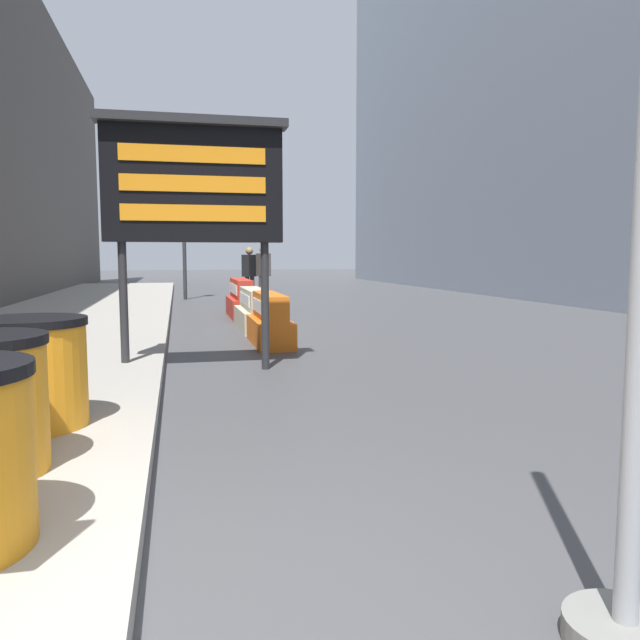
{
  "coord_description": "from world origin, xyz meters",
  "views": [
    {
      "loc": [
        0.2,
        -2.17,
        1.44
      ],
      "look_at": [
        1.99,
        5.67,
        0.6
      ],
      "focal_mm": 35.0,
      "sensor_mm": 36.0,
      "label": 1
    }
  ],
  "objects_px": {
    "barrel_drum_back": "(31,372)",
    "traffic_light_near_curb": "(183,202)",
    "jersey_barrier_red_striped": "(241,300)",
    "pedestrian_worker": "(263,270)",
    "jersey_barrier_cream": "(254,312)",
    "traffic_cone_far": "(242,300)",
    "pedestrian_passerby": "(250,270)",
    "traffic_cone_mid": "(248,309)",
    "jersey_barrier_orange_near": "(270,322)",
    "message_board": "(194,184)",
    "traffic_cone_near": "(262,293)"
  },
  "relations": [
    {
      "from": "pedestrian_worker",
      "to": "traffic_cone_mid",
      "type": "bearing_deg",
      "value": 151.75
    },
    {
      "from": "traffic_cone_mid",
      "to": "pedestrian_worker",
      "type": "relative_size",
      "value": 0.42
    },
    {
      "from": "message_board",
      "to": "pedestrian_worker",
      "type": "bearing_deg",
      "value": 77.85
    },
    {
      "from": "barrel_drum_back",
      "to": "traffic_light_near_curb",
      "type": "bearing_deg",
      "value": 85.18
    },
    {
      "from": "jersey_barrier_cream",
      "to": "traffic_cone_far",
      "type": "xyz_separation_m",
      "value": [
        0.1,
        3.45,
        -0.02
      ]
    },
    {
      "from": "jersey_barrier_orange_near",
      "to": "traffic_cone_near",
      "type": "bearing_deg",
      "value": 83.28
    },
    {
      "from": "jersey_barrier_orange_near",
      "to": "pedestrian_worker",
      "type": "xyz_separation_m",
      "value": [
        1.01,
        8.18,
        0.65
      ]
    },
    {
      "from": "pedestrian_worker",
      "to": "pedestrian_passerby",
      "type": "xyz_separation_m",
      "value": [
        -0.37,
        0.33,
        -0.03
      ]
    },
    {
      "from": "jersey_barrier_cream",
      "to": "message_board",
      "type": "bearing_deg",
      "value": -105.93
    },
    {
      "from": "barrel_drum_back",
      "to": "jersey_barrier_orange_near",
      "type": "bearing_deg",
      "value": 63.0
    },
    {
      "from": "barrel_drum_back",
      "to": "traffic_cone_mid",
      "type": "distance_m",
      "value": 7.91
    },
    {
      "from": "message_board",
      "to": "jersey_barrier_cream",
      "type": "bearing_deg",
      "value": 74.07
    },
    {
      "from": "jersey_barrier_red_striped",
      "to": "traffic_cone_far",
      "type": "distance_m",
      "value": 0.93
    },
    {
      "from": "pedestrian_worker",
      "to": "traffic_light_near_curb",
      "type": "bearing_deg",
      "value": 23.57
    },
    {
      "from": "traffic_cone_near",
      "to": "traffic_cone_far",
      "type": "distance_m",
      "value": 2.67
    },
    {
      "from": "pedestrian_passerby",
      "to": "traffic_cone_mid",
      "type": "bearing_deg",
      "value": -146.8
    },
    {
      "from": "traffic_cone_far",
      "to": "jersey_barrier_orange_near",
      "type": "bearing_deg",
      "value": -91.07
    },
    {
      "from": "jersey_barrier_red_striped",
      "to": "traffic_cone_mid",
      "type": "distance_m",
      "value": 2.07
    },
    {
      "from": "jersey_barrier_orange_near",
      "to": "traffic_cone_mid",
      "type": "bearing_deg",
      "value": 91.45
    },
    {
      "from": "jersey_barrier_orange_near",
      "to": "traffic_cone_near",
      "type": "relative_size",
      "value": 2.47
    },
    {
      "from": "traffic_cone_mid",
      "to": "pedestrian_passerby",
      "type": "xyz_separation_m",
      "value": [
        0.7,
        5.95,
        0.64
      ]
    },
    {
      "from": "barrel_drum_back",
      "to": "message_board",
      "type": "distance_m",
      "value": 3.52
    },
    {
      "from": "message_board",
      "to": "traffic_cone_mid",
      "type": "distance_m",
      "value": 5.25
    },
    {
      "from": "traffic_cone_far",
      "to": "message_board",
      "type": "bearing_deg",
      "value": -99.73
    },
    {
      "from": "jersey_barrier_red_striped",
      "to": "pedestrian_worker",
      "type": "xyz_separation_m",
      "value": [
        1.01,
        3.55,
        0.63
      ]
    },
    {
      "from": "jersey_barrier_orange_near",
      "to": "traffic_cone_mid",
      "type": "distance_m",
      "value": 2.56
    },
    {
      "from": "jersey_barrier_red_striped",
      "to": "traffic_cone_far",
      "type": "height_order",
      "value": "jersey_barrier_red_striped"
    },
    {
      "from": "jersey_barrier_red_striped",
      "to": "pedestrian_worker",
      "type": "relative_size",
      "value": 1.25
    },
    {
      "from": "traffic_cone_far",
      "to": "jersey_barrier_cream",
      "type": "bearing_deg",
      "value": -91.72
    },
    {
      "from": "barrel_drum_back",
      "to": "jersey_barrier_red_striped",
      "type": "distance_m",
      "value": 9.91
    },
    {
      "from": "traffic_light_near_curb",
      "to": "pedestrian_worker",
      "type": "distance_m",
      "value": 3.98
    },
    {
      "from": "traffic_light_near_curb",
      "to": "pedestrian_worker",
      "type": "xyz_separation_m",
      "value": [
        2.21,
        -2.54,
        -2.12
      ]
    },
    {
      "from": "barrel_drum_back",
      "to": "jersey_barrier_red_striped",
      "type": "relative_size",
      "value": 0.39
    },
    {
      "from": "traffic_cone_far",
      "to": "pedestrian_worker",
      "type": "xyz_separation_m",
      "value": [
        0.9,
        2.63,
        0.69
      ]
    },
    {
      "from": "message_board",
      "to": "jersey_barrier_cream",
      "type": "distance_m",
      "value": 4.85
    },
    {
      "from": "barrel_drum_back",
      "to": "traffic_cone_near",
      "type": "relative_size",
      "value": 1.15
    },
    {
      "from": "message_board",
      "to": "pedestrian_passerby",
      "type": "bearing_deg",
      "value": 80.13
    },
    {
      "from": "barrel_drum_back",
      "to": "traffic_cone_far",
      "type": "bearing_deg",
      "value": 75.95
    },
    {
      "from": "message_board",
      "to": "traffic_cone_mid",
      "type": "height_order",
      "value": "message_board"
    },
    {
      "from": "jersey_barrier_cream",
      "to": "jersey_barrier_red_striped",
      "type": "height_order",
      "value": "jersey_barrier_red_striped"
    },
    {
      "from": "message_board",
      "to": "traffic_light_near_curb",
      "type": "bearing_deg",
      "value": 89.93
    },
    {
      "from": "traffic_cone_far",
      "to": "barrel_drum_back",
      "type": "bearing_deg",
      "value": -104.05
    },
    {
      "from": "jersey_barrier_cream",
      "to": "traffic_cone_far",
      "type": "distance_m",
      "value": 3.45
    },
    {
      "from": "traffic_cone_mid",
      "to": "pedestrian_passerby",
      "type": "height_order",
      "value": "pedestrian_passerby"
    },
    {
      "from": "message_board",
      "to": "pedestrian_passerby",
      "type": "xyz_separation_m",
      "value": [
        1.86,
        10.69,
        -1.3
      ]
    },
    {
      "from": "traffic_cone_near",
      "to": "traffic_cone_mid",
      "type": "bearing_deg",
      "value": -100.44
    },
    {
      "from": "traffic_cone_near",
      "to": "traffic_cone_far",
      "type": "xyz_separation_m",
      "value": [
        -0.85,
        -2.54,
        -0.03
      ]
    },
    {
      "from": "jersey_barrier_red_striped",
      "to": "pedestrian_passerby",
      "type": "bearing_deg",
      "value": 80.68
    },
    {
      "from": "jersey_barrier_cream",
      "to": "pedestrian_passerby",
      "type": "height_order",
      "value": "pedestrian_passerby"
    },
    {
      "from": "jersey_barrier_cream",
      "to": "jersey_barrier_red_striped",
      "type": "bearing_deg",
      "value": 90.0
    }
  ]
}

